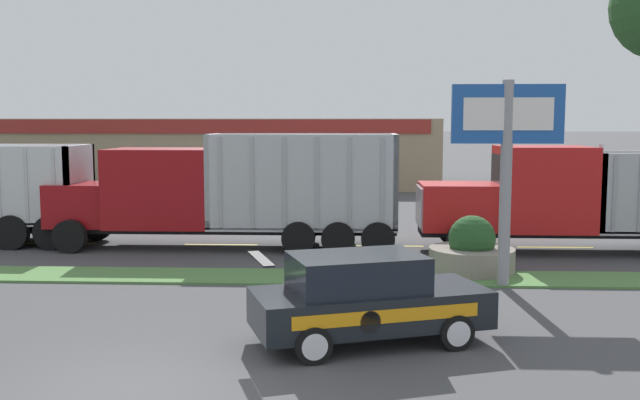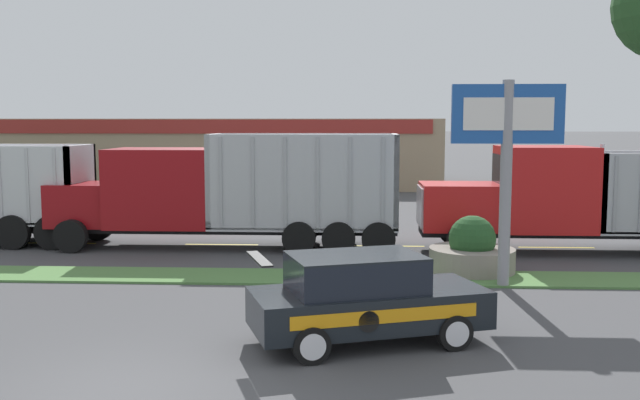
# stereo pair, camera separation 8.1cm
# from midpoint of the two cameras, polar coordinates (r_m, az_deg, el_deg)

# --- Properties ---
(ground_plane) EXTENTS (600.00, 600.00, 0.00)m
(ground_plane) POSITION_cam_midpoint_polar(r_m,az_deg,el_deg) (11.37, -15.19, -14.52)
(ground_plane) COLOR #474749
(grass_verge) EXTENTS (120.00, 1.77, 0.06)m
(grass_verge) POSITION_cam_midpoint_polar(r_m,az_deg,el_deg) (18.67, -7.68, -6.05)
(grass_verge) COLOR #517F42
(grass_verge) RESTS_ON ground_plane
(centre_line_3) EXTENTS (2.40, 0.14, 0.01)m
(centre_line_3) POSITION_cam_midpoint_polar(r_m,az_deg,el_deg) (25.13, -19.98, -3.26)
(centre_line_3) COLOR yellow
(centre_line_3) RESTS_ON ground_plane
(centre_line_4) EXTENTS (2.40, 0.14, 0.01)m
(centre_line_4) POSITION_cam_midpoint_polar(r_m,az_deg,el_deg) (23.57, -7.77, -3.55)
(centre_line_4) COLOR yellow
(centre_line_4) RESTS_ON ground_plane
(centre_line_5) EXTENTS (2.40, 0.14, 0.01)m
(centre_line_5) POSITION_cam_midpoint_polar(r_m,az_deg,el_deg) (23.19, 5.48, -3.68)
(centre_line_5) COLOR yellow
(centre_line_5) RESTS_ON ground_plane
(centre_line_6) EXTENTS (2.40, 0.14, 0.01)m
(centre_line_6) POSITION_cam_midpoint_polar(r_m,az_deg,el_deg) (24.04, 18.48, -3.62)
(centre_line_6) COLOR yellow
(centre_line_6) RESTS_ON ground_plane
(dump_truck_mid) EXTENTS (11.04, 2.62, 3.63)m
(dump_truck_mid) POSITION_cam_midpoint_polar(r_m,az_deg,el_deg) (22.99, -9.72, 0.37)
(dump_truck_mid) COLOR black
(dump_truck_mid) RESTS_ON ground_plane
(dump_truck_trail) EXTENTS (11.00, 2.77, 3.35)m
(dump_truck_trail) POSITION_cam_midpoint_polar(r_m,az_deg,el_deg) (23.10, 19.45, -0.02)
(dump_truck_trail) COLOR black
(dump_truck_trail) RESTS_ON ground_plane
(rally_car) EXTENTS (4.54, 3.02, 1.67)m
(rally_car) POSITION_cam_midpoint_polar(r_m,az_deg,el_deg) (12.99, 3.77, -7.80)
(rally_car) COLOR black
(rally_car) RESTS_ON ground_plane
(store_sign_post) EXTENTS (2.64, 0.28, 4.98)m
(store_sign_post) POSITION_cam_midpoint_polar(r_m,az_deg,el_deg) (17.57, 14.86, 4.55)
(store_sign_post) COLOR gray
(store_sign_post) RESTS_ON ground_plane
(stone_planter) EXTENTS (2.26, 2.26, 1.54)m
(stone_planter) POSITION_cam_midpoint_polar(r_m,az_deg,el_deg) (19.34, 12.18, -4.15)
(stone_planter) COLOR gray
(stone_planter) RESTS_ON ground_plane
(store_building_backdrop) EXTENTS (28.42, 12.10, 4.19)m
(store_building_backdrop) POSITION_cam_midpoint_polar(r_m,az_deg,el_deg) (47.74, -8.14, 3.91)
(store_building_backdrop) COLOR #9E896B
(store_building_backdrop) RESTS_ON ground_plane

